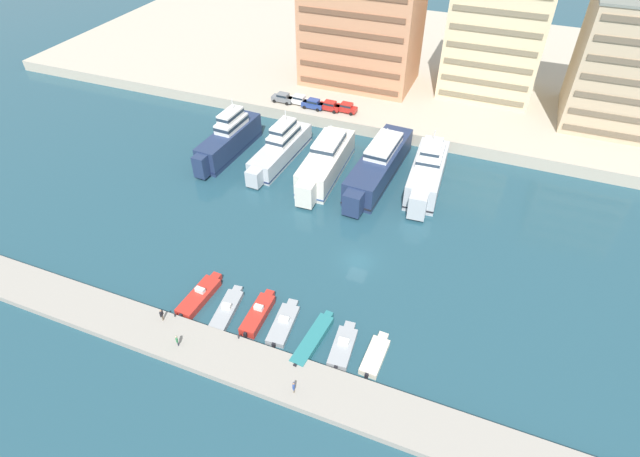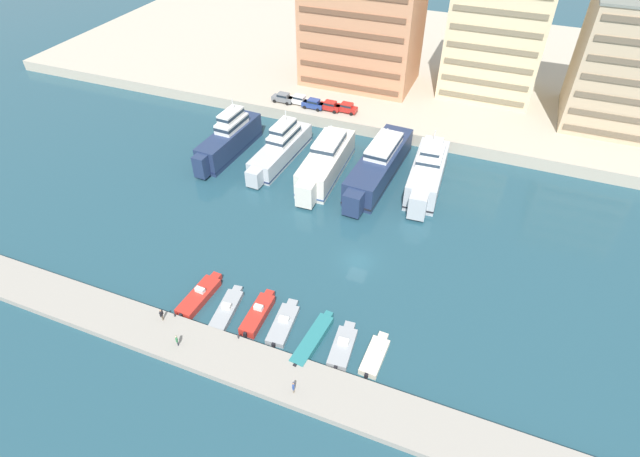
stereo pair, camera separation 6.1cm
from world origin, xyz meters
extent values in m
plane|color=#234C5B|center=(0.00, 0.00, 0.00)|extent=(400.00, 400.00, 0.00)
cube|color=#BCB29E|center=(0.00, 66.53, 1.10)|extent=(180.00, 70.00, 2.19)
cube|color=#9E998E|center=(0.00, -19.78, 0.41)|extent=(120.00, 5.51, 0.81)
cube|color=navy|center=(-28.90, 17.60, 2.14)|extent=(4.43, 15.33, 4.27)
cube|color=navy|center=(-29.30, 9.19, 2.24)|extent=(2.13, 1.95, 3.63)
cube|color=#192347|center=(-28.90, 17.60, 0.75)|extent=(4.47, 15.48, 0.24)
cube|color=white|center=(-28.85, 18.74, 5.06)|extent=(3.19, 6.50, 1.58)
cube|color=#233342|center=(-28.85, 18.74, 5.22)|extent=(3.23, 6.57, 0.57)
cube|color=white|center=(-28.85, 18.74, 6.58)|extent=(2.49, 5.07, 1.46)
cube|color=#233342|center=(-28.85, 18.74, 6.72)|extent=(2.52, 5.12, 0.52)
cylinder|color=silver|center=(-28.80, 19.69, 8.20)|extent=(0.16, 0.16, 1.80)
cube|color=navy|center=(-28.52, 25.62, 1.18)|extent=(3.19, 1.05, 0.20)
cube|color=silver|center=(-19.99, 18.98, 1.58)|extent=(4.73, 15.99, 3.16)
cube|color=silver|center=(-20.39, 10.17, 1.66)|extent=(2.29, 2.10, 2.69)
cube|color=#192347|center=(-19.99, 18.98, 0.55)|extent=(4.77, 16.15, 0.24)
cube|color=white|center=(-19.93, 20.16, 3.92)|extent=(3.42, 6.78, 1.51)
cube|color=#233342|center=(-19.93, 20.16, 4.07)|extent=(3.47, 6.85, 0.54)
cube|color=white|center=(-19.93, 20.16, 5.41)|extent=(2.67, 5.29, 1.47)
cube|color=#233342|center=(-19.93, 20.16, 5.56)|extent=(2.70, 5.34, 0.53)
cylinder|color=silver|center=(-19.88, 21.16, 7.05)|extent=(0.16, 0.16, 1.80)
cube|color=silver|center=(-19.60, 27.33, 0.87)|extent=(3.44, 1.06, 0.20)
cube|color=silver|center=(-11.30, 17.57, 2.12)|extent=(5.29, 16.09, 4.24)
cube|color=silver|center=(-11.01, 8.53, 2.23)|extent=(2.70, 2.47, 3.60)
cube|color=#334C7F|center=(-11.30, 17.57, 0.74)|extent=(5.34, 16.25, 0.24)
cube|color=white|center=(-11.34, 18.77, 5.07)|extent=(3.94, 6.81, 1.66)
cube|color=#233342|center=(-11.34, 18.77, 5.23)|extent=(3.99, 6.88, 0.60)
cylinder|color=silver|center=(-11.37, 19.77, 6.80)|extent=(0.16, 0.16, 1.80)
cube|color=silver|center=(-11.58, 25.99, 1.17)|extent=(4.08, 1.03, 0.20)
cube|color=navy|center=(-3.22, 20.11, 2.03)|extent=(5.90, 20.06, 4.06)
cube|color=navy|center=(-3.82, 9.13, 2.13)|extent=(2.78, 2.55, 3.46)
cube|color=black|center=(-3.22, 20.11, 0.71)|extent=(5.96, 20.26, 0.24)
cube|color=white|center=(-3.13, 21.60, 4.78)|extent=(4.21, 8.52, 1.44)
cube|color=#233342|center=(-3.13, 21.60, 4.93)|extent=(4.26, 8.61, 0.52)
cylinder|color=silver|center=(-3.07, 22.85, 6.40)|extent=(0.16, 0.16, 1.80)
cube|color=navy|center=(-2.64, 30.46, 1.12)|extent=(4.14, 1.12, 0.20)
cube|color=silver|center=(4.44, 20.31, 2.12)|extent=(5.45, 15.26, 4.24)
cube|color=silver|center=(4.95, 11.79, 2.23)|extent=(2.64, 2.43, 3.60)
cube|color=black|center=(4.44, 20.31, 0.74)|extent=(5.50, 15.41, 0.24)
cube|color=white|center=(4.37, 21.44, 4.91)|extent=(3.93, 6.51, 1.35)
cube|color=#233342|center=(4.37, 21.44, 5.05)|extent=(3.98, 6.57, 0.49)
cube|color=white|center=(4.37, 21.44, 6.23)|extent=(3.06, 5.08, 1.29)
cube|color=#233342|center=(4.37, 21.44, 6.36)|extent=(3.10, 5.13, 0.46)
cylinder|color=silver|center=(4.32, 22.38, 7.78)|extent=(0.16, 0.16, 1.80)
cube|color=silver|center=(3.97, 28.26, 1.17)|extent=(3.93, 1.13, 0.20)
cube|color=red|center=(-15.77, -13.49, 0.49)|extent=(2.56, 6.56, 0.97)
cube|color=red|center=(-15.53, -9.85, 0.49)|extent=(1.24, 1.04, 0.83)
cube|color=silver|center=(-15.74, -13.01, 1.26)|extent=(1.22, 0.67, 0.57)
cube|color=#283847|center=(-15.72, -12.73, 1.35)|extent=(1.08, 0.15, 0.34)
cube|color=black|center=(-15.99, -16.89, 0.64)|extent=(0.38, 0.30, 0.60)
cube|color=#9EA3A8|center=(-11.62, -14.32, 0.36)|extent=(2.74, 6.84, 0.72)
cube|color=#9EA3A8|center=(-12.06, -10.63, 0.36)|extent=(1.18, 1.01, 0.61)
cube|color=silver|center=(-11.68, -13.83, 0.99)|extent=(1.15, 0.72, 0.53)
cube|color=#283847|center=(-11.71, -13.55, 1.07)|extent=(0.99, 0.20, 0.32)
cube|color=black|center=(-11.21, -17.81, 0.51)|extent=(0.39, 0.32, 0.60)
cube|color=red|center=(-7.87, -13.39, 0.54)|extent=(2.07, 5.97, 1.08)
cube|color=red|center=(-7.97, -10.05, 0.54)|extent=(1.07, 0.88, 0.92)
cube|color=silver|center=(-7.88, -12.94, 1.37)|extent=(1.06, 0.63, 0.58)
cube|color=#283847|center=(-7.89, -12.66, 1.46)|extent=(0.95, 0.11, 0.35)
cube|color=black|center=(-7.78, -16.52, 0.69)|extent=(0.37, 0.29, 0.60)
cube|color=#9EA3A8|center=(-4.56, -13.49, 0.36)|extent=(2.66, 5.91, 0.72)
cube|color=#9EA3A8|center=(-4.86, -10.20, 0.36)|extent=(1.27, 1.07, 0.61)
cube|color=silver|center=(-4.60, -13.06, 0.93)|extent=(1.24, 0.70, 0.41)
cube|color=#283847|center=(-4.63, -12.78, 0.99)|extent=(1.08, 0.18, 0.25)
cube|color=black|center=(-4.29, -16.53, 0.51)|extent=(0.38, 0.31, 0.60)
cube|color=teal|center=(-0.58, -14.38, 0.47)|extent=(2.41, 7.47, 0.94)
cube|color=teal|center=(-0.18, -10.39, 0.47)|extent=(1.00, 0.85, 0.80)
cube|color=black|center=(-0.96, -18.21, 0.62)|extent=(0.39, 0.31, 0.60)
cube|color=#9EA3A8|center=(2.86, -14.02, 0.43)|extent=(2.58, 5.38, 0.85)
cube|color=#9EA3A8|center=(2.61, -10.98, 0.43)|extent=(1.27, 1.07, 0.73)
cube|color=silver|center=(2.83, -13.63, 1.15)|extent=(1.24, 0.69, 0.59)
cube|color=#283847|center=(2.81, -13.35, 1.23)|extent=(1.09, 0.17, 0.35)
cube|color=black|center=(3.09, -16.80, 0.58)|extent=(0.38, 0.31, 0.60)
cube|color=beige|center=(6.45, -13.80, 0.40)|extent=(2.12, 4.99, 0.80)
cube|color=beige|center=(6.54, -10.95, 0.40)|extent=(1.11, 0.92, 0.68)
cube|color=silver|center=(6.46, -13.43, 1.06)|extent=(1.10, 0.63, 0.53)
cube|color=#283847|center=(6.47, -13.15, 1.14)|extent=(0.98, 0.11, 0.32)
cube|color=black|center=(6.37, -16.45, 0.55)|extent=(0.37, 0.29, 0.60)
cube|color=slate|center=(-26.86, 34.48, 2.91)|extent=(4.15, 1.83, 0.80)
cube|color=slate|center=(-26.71, 34.47, 3.65)|extent=(2.15, 1.63, 0.68)
cube|color=#1E2833|center=(-26.71, 34.47, 3.65)|extent=(2.11, 1.64, 0.37)
cylinder|color=black|center=(-28.24, 33.67, 2.51)|extent=(0.65, 0.24, 0.64)
cylinder|color=black|center=(-28.18, 35.37, 2.51)|extent=(0.65, 0.24, 0.64)
cylinder|color=black|center=(-25.54, 33.58, 2.51)|extent=(0.65, 0.24, 0.64)
cylinder|color=black|center=(-25.48, 35.28, 2.51)|extent=(0.65, 0.24, 0.64)
cube|color=white|center=(-23.60, 34.82, 2.91)|extent=(4.18, 1.91, 0.80)
cube|color=white|center=(-23.45, 34.81, 3.65)|extent=(2.18, 1.67, 0.68)
cube|color=#1E2833|center=(-23.45, 34.81, 3.65)|extent=(2.14, 1.68, 0.37)
cylinder|color=black|center=(-24.99, 34.04, 2.51)|extent=(0.65, 0.25, 0.64)
cylinder|color=black|center=(-24.90, 35.74, 2.51)|extent=(0.65, 0.25, 0.64)
cylinder|color=black|center=(-22.29, 33.90, 2.51)|extent=(0.65, 0.25, 0.64)
cylinder|color=black|center=(-22.20, 35.60, 2.51)|extent=(0.65, 0.25, 0.64)
cube|color=#28428E|center=(-20.46, 34.24, 2.91)|extent=(4.15, 1.83, 0.80)
cube|color=#28428E|center=(-20.31, 34.23, 3.65)|extent=(2.15, 1.63, 0.68)
cube|color=#1E2833|center=(-20.31, 34.23, 3.65)|extent=(2.11, 1.64, 0.37)
cylinder|color=black|center=(-21.84, 33.43, 2.51)|extent=(0.65, 0.24, 0.64)
cylinder|color=black|center=(-21.78, 35.13, 2.51)|extent=(0.65, 0.24, 0.64)
cylinder|color=black|center=(-19.14, 33.34, 2.51)|extent=(0.65, 0.24, 0.64)
cylinder|color=black|center=(-19.09, 35.04, 2.51)|extent=(0.65, 0.24, 0.64)
cube|color=red|center=(-17.27, 34.59, 2.91)|extent=(4.16, 1.84, 0.80)
cube|color=red|center=(-17.12, 34.59, 3.65)|extent=(2.15, 1.63, 0.68)
cube|color=#1E2833|center=(-17.12, 34.59, 3.65)|extent=(2.11, 1.65, 0.37)
cylinder|color=black|center=(-18.65, 33.79, 2.51)|extent=(0.65, 0.24, 0.64)
cylinder|color=black|center=(-18.59, 35.49, 2.51)|extent=(0.65, 0.24, 0.64)
cylinder|color=black|center=(-15.95, 33.69, 2.51)|extent=(0.65, 0.24, 0.64)
cylinder|color=black|center=(-15.89, 35.39, 2.51)|extent=(0.65, 0.24, 0.64)
cube|color=red|center=(-14.14, 35.04, 2.91)|extent=(4.16, 1.85, 0.80)
cube|color=red|center=(-13.99, 35.04, 3.65)|extent=(2.16, 1.64, 0.68)
cube|color=#1E2833|center=(-13.99, 35.04, 3.65)|extent=(2.11, 1.65, 0.37)
cylinder|color=black|center=(-15.52, 34.24, 2.51)|extent=(0.65, 0.24, 0.64)
cylinder|color=black|center=(-15.46, 35.94, 2.51)|extent=(0.65, 0.24, 0.64)
cylinder|color=black|center=(-12.82, 34.14, 2.51)|extent=(0.65, 0.24, 0.64)
cylinder|color=black|center=(-12.76, 35.84, 2.51)|extent=(0.65, 0.24, 0.64)
cube|color=tan|center=(-16.35, 49.49, 12.28)|extent=(21.96, 13.81, 20.18)
cube|color=brown|center=(-16.35, 42.48, 3.87)|extent=(20.20, 0.24, 0.90)
cube|color=brown|center=(-16.35, 42.48, 7.24)|extent=(20.20, 0.24, 0.90)
cube|color=brown|center=(-16.35, 42.48, 10.60)|extent=(20.20, 0.24, 0.90)
cube|color=brown|center=(-16.35, 42.48, 13.97)|extent=(20.20, 0.24, 0.90)
cube|color=brown|center=(-16.35, 42.48, 17.33)|extent=(20.20, 0.24, 0.90)
cube|color=beige|center=(8.54, 54.69, 13.09)|extent=(17.05, 15.41, 21.80)
cube|color=#7E7359|center=(8.54, 46.88, 3.75)|extent=(15.69, 0.24, 0.90)
cube|color=#7E7359|center=(8.54, 46.88, 6.86)|extent=(15.69, 0.24, 0.90)
cube|color=#7E7359|center=(8.54, 46.88, 9.98)|extent=(15.69, 0.24, 0.90)
cube|color=#7E7359|center=(8.54, 46.88, 13.09)|extent=(15.69, 0.24, 0.90)
cube|color=#7E7359|center=(8.54, 46.88, 16.21)|extent=(15.69, 0.24, 0.90)
cube|color=#7E7359|center=(8.54, 46.88, 19.32)|extent=(15.69, 0.24, 0.90)
cube|color=#C6AD89|center=(30.65, 49.54, 12.77)|extent=(15.98, 16.35, 21.16)
cube|color=#6D5F4B|center=(30.65, 41.26, 3.70)|extent=(14.70, 0.24, 0.90)
cube|color=#6D5F4B|center=(30.65, 41.26, 6.73)|extent=(14.70, 0.24, 0.90)
cube|color=#6D5F4B|center=(30.65, 41.26, 9.75)|extent=(14.70, 0.24, 0.90)
cube|color=#6D5F4B|center=(30.65, 41.26, 12.77)|extent=(14.70, 0.24, 0.90)
cube|color=#6D5F4B|center=(30.65, 41.26, 15.79)|extent=(14.70, 0.24, 0.90)
cylinder|color=#282D3D|center=(-13.78, -20.60, 1.19)|extent=(0.12, 0.12, 0.76)
cylinder|color=#282D3D|center=(-13.88, -20.48, 1.19)|extent=(0.12, 0.12, 0.76)
cube|color=#337F4C|center=(-13.83, -20.54, 1.86)|extent=(0.43, 0.45, 0.58)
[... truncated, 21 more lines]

